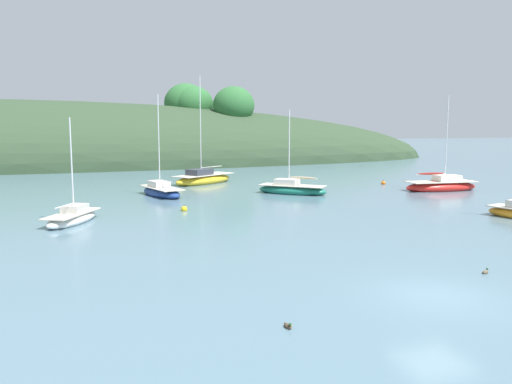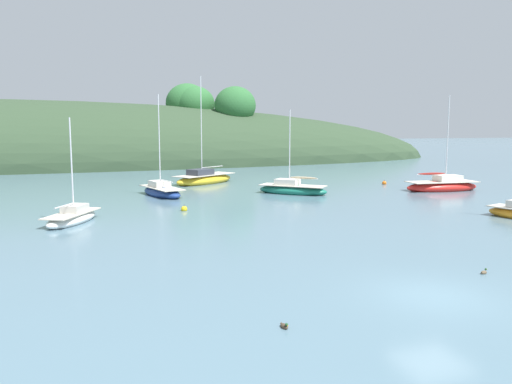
{
  "view_description": "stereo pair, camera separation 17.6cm",
  "coord_description": "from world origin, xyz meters",
  "px_view_note": "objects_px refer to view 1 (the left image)",
  "views": [
    {
      "loc": [
        -11.37,
        -14.41,
        5.85
      ],
      "look_at": [
        0.0,
        20.0,
        1.2
      ],
      "focal_mm": 36.0,
      "sensor_mm": 36.0,
      "label": 1
    },
    {
      "loc": [
        -11.2,
        -14.47,
        5.85
      ],
      "look_at": [
        0.0,
        20.0,
        1.2
      ],
      "focal_mm": 36.0,
      "sensor_mm": 36.0,
      "label": 2
    }
  ],
  "objects_px": {
    "sailboat_yellow_far": "(292,189)",
    "mooring_buoy_outer": "(383,183)",
    "duck_lone_right": "(485,272)",
    "duck_lone_left": "(288,326)",
    "mooring_buoy_inner": "(184,209)",
    "sailboat_black_sloop": "(72,218)",
    "sailboat_cream_ketch": "(203,179)",
    "sailboat_red_portside": "(442,186)",
    "sailboat_grey_yawl": "(161,191)"
  },
  "relations": [
    {
      "from": "sailboat_cream_ketch",
      "to": "sailboat_yellow_far",
      "type": "bearing_deg",
      "value": -61.85
    },
    {
      "from": "sailboat_black_sloop",
      "to": "duck_lone_left",
      "type": "height_order",
      "value": "sailboat_black_sloop"
    },
    {
      "from": "sailboat_grey_yawl",
      "to": "duck_lone_left",
      "type": "distance_m",
      "value": 30.16
    },
    {
      "from": "sailboat_yellow_far",
      "to": "sailboat_cream_ketch",
      "type": "distance_m",
      "value": 11.82
    },
    {
      "from": "sailboat_grey_yawl",
      "to": "duck_lone_left",
      "type": "xyz_separation_m",
      "value": [
        -0.5,
        -30.16,
        -0.32
      ]
    },
    {
      "from": "sailboat_grey_yawl",
      "to": "sailboat_red_portside",
      "type": "height_order",
      "value": "sailboat_red_portside"
    },
    {
      "from": "duck_lone_right",
      "to": "sailboat_grey_yawl",
      "type": "bearing_deg",
      "value": 108.37
    },
    {
      "from": "sailboat_grey_yawl",
      "to": "mooring_buoy_outer",
      "type": "xyz_separation_m",
      "value": [
        22.69,
        1.67,
        -0.25
      ]
    },
    {
      "from": "sailboat_yellow_far",
      "to": "duck_lone_right",
      "type": "distance_m",
      "value": 25.29
    },
    {
      "from": "sailboat_black_sloop",
      "to": "mooring_buoy_inner",
      "type": "distance_m",
      "value": 7.66
    },
    {
      "from": "sailboat_grey_yawl",
      "to": "mooring_buoy_inner",
      "type": "distance_m",
      "value": 8.43
    },
    {
      "from": "mooring_buoy_inner",
      "to": "duck_lone_right",
      "type": "xyz_separation_m",
      "value": [
        8.68,
        -19.01,
        -0.07
      ]
    },
    {
      "from": "sailboat_black_sloop",
      "to": "sailboat_cream_ketch",
      "type": "distance_m",
      "value": 22.61
    },
    {
      "from": "mooring_buoy_outer",
      "to": "sailboat_yellow_far",
      "type": "bearing_deg",
      "value": -161.57
    },
    {
      "from": "sailboat_grey_yawl",
      "to": "duck_lone_left",
      "type": "bearing_deg",
      "value": -90.95
    },
    {
      "from": "sailboat_cream_ketch",
      "to": "duck_lone_right",
      "type": "distance_m",
      "value": 35.82
    },
    {
      "from": "sailboat_yellow_far",
      "to": "sailboat_red_portside",
      "type": "distance_m",
      "value": 14.1
    },
    {
      "from": "sailboat_grey_yawl",
      "to": "sailboat_black_sloop",
      "type": "height_order",
      "value": "sailboat_grey_yawl"
    },
    {
      "from": "mooring_buoy_outer",
      "to": "duck_lone_right",
      "type": "relative_size",
      "value": 1.3
    },
    {
      "from": "sailboat_red_portside",
      "to": "duck_lone_right",
      "type": "height_order",
      "value": "sailboat_red_portside"
    },
    {
      "from": "sailboat_cream_ketch",
      "to": "mooring_buoy_inner",
      "type": "xyz_separation_m",
      "value": [
        -5.04,
        -16.62,
        -0.33
      ]
    },
    {
      "from": "sailboat_red_portside",
      "to": "duck_lone_right",
      "type": "distance_m",
      "value": 27.91
    },
    {
      "from": "mooring_buoy_inner",
      "to": "duck_lone_left",
      "type": "distance_m",
      "value": 21.76
    },
    {
      "from": "sailboat_yellow_far",
      "to": "duck_lone_left",
      "type": "bearing_deg",
      "value": -112.45
    },
    {
      "from": "sailboat_yellow_far",
      "to": "sailboat_grey_yawl",
      "type": "xyz_separation_m",
      "value": [
        -11.04,
        2.22,
        -0.01
      ]
    },
    {
      "from": "duck_lone_left",
      "to": "sailboat_grey_yawl",
      "type": "bearing_deg",
      "value": 89.05
    },
    {
      "from": "sailboat_grey_yawl",
      "to": "sailboat_black_sloop",
      "type": "distance_m",
      "value": 12.75
    },
    {
      "from": "sailboat_grey_yawl",
      "to": "sailboat_cream_ketch",
      "type": "height_order",
      "value": "sailboat_cream_ketch"
    },
    {
      "from": "sailboat_yellow_far",
      "to": "mooring_buoy_outer",
      "type": "bearing_deg",
      "value": 18.43
    },
    {
      "from": "mooring_buoy_inner",
      "to": "mooring_buoy_outer",
      "type": "bearing_deg",
      "value": 24.36
    },
    {
      "from": "sailboat_grey_yawl",
      "to": "sailboat_red_portside",
      "type": "bearing_deg",
      "value": -10.13
    },
    {
      "from": "sailboat_black_sloop",
      "to": "sailboat_cream_ketch",
      "type": "relative_size",
      "value": 0.59
    },
    {
      "from": "sailboat_yellow_far",
      "to": "duck_lone_right",
      "type": "height_order",
      "value": "sailboat_yellow_far"
    },
    {
      "from": "duck_lone_right",
      "to": "duck_lone_left",
      "type": "distance_m",
      "value": 9.99
    },
    {
      "from": "sailboat_yellow_far",
      "to": "mooring_buoy_inner",
      "type": "relative_size",
      "value": 13.92
    },
    {
      "from": "sailboat_yellow_far",
      "to": "sailboat_black_sloop",
      "type": "bearing_deg",
      "value": -154.57
    },
    {
      "from": "duck_lone_right",
      "to": "sailboat_yellow_far",
      "type": "bearing_deg",
      "value": 85.6
    },
    {
      "from": "mooring_buoy_outer",
      "to": "mooring_buoy_inner",
      "type": "xyz_separation_m",
      "value": [
        -22.27,
        -10.08,
        0.0
      ]
    },
    {
      "from": "mooring_buoy_inner",
      "to": "duck_lone_right",
      "type": "distance_m",
      "value": 20.9
    },
    {
      "from": "sailboat_red_portside",
      "to": "sailboat_cream_ketch",
      "type": "xyz_separation_m",
      "value": [
        -19.5,
        12.67,
        0.03
      ]
    },
    {
      "from": "sailboat_red_portside",
      "to": "duck_lone_right",
      "type": "bearing_deg",
      "value": -124.63
    },
    {
      "from": "sailboat_grey_yawl",
      "to": "sailboat_black_sloop",
      "type": "bearing_deg",
      "value": -122.61
    },
    {
      "from": "sailboat_grey_yawl",
      "to": "sailboat_cream_ketch",
      "type": "xyz_separation_m",
      "value": [
        5.47,
        8.21,
        0.08
      ]
    },
    {
      "from": "sailboat_cream_ketch",
      "to": "mooring_buoy_outer",
      "type": "relative_size",
      "value": 20.64
    },
    {
      "from": "sailboat_grey_yawl",
      "to": "duck_lone_left",
      "type": "relative_size",
      "value": 20.49
    },
    {
      "from": "sailboat_yellow_far",
      "to": "mooring_buoy_outer",
      "type": "height_order",
      "value": "sailboat_yellow_far"
    },
    {
      "from": "sailboat_grey_yawl",
      "to": "sailboat_cream_ketch",
      "type": "relative_size",
      "value": 0.78
    },
    {
      "from": "sailboat_red_portside",
      "to": "sailboat_cream_ketch",
      "type": "distance_m",
      "value": 23.25
    },
    {
      "from": "duck_lone_right",
      "to": "sailboat_black_sloop",
      "type": "bearing_deg",
      "value": 133.75
    },
    {
      "from": "mooring_buoy_outer",
      "to": "duck_lone_right",
      "type": "height_order",
      "value": "mooring_buoy_outer"
    }
  ]
}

